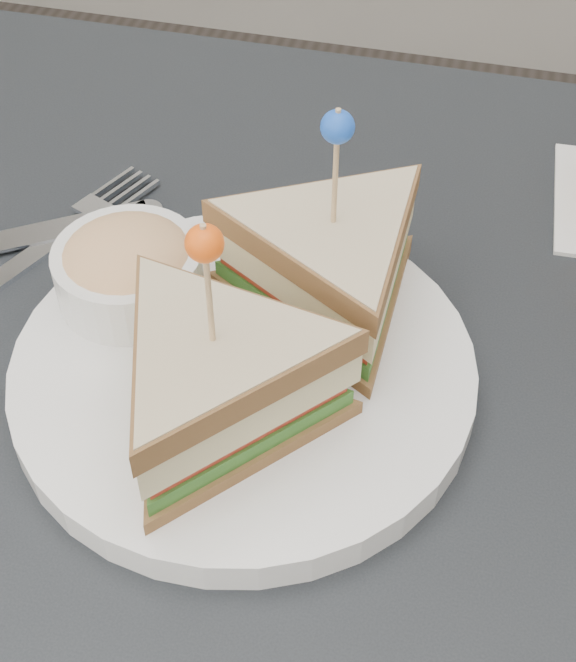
# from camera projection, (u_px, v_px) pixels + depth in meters

# --- Properties ---
(table) EXTENTS (0.80, 0.80, 0.75)m
(table) POSITION_uv_depth(u_px,v_px,m) (269.00, 472.00, 0.60)
(table) COLOR black
(table) RESTS_ON ground
(plate_meal) EXTENTS (0.35, 0.35, 0.16)m
(plate_meal) POSITION_uv_depth(u_px,v_px,m) (254.00, 326.00, 0.53)
(plate_meal) COLOR white
(plate_meal) RESTS_ON table
(cutlery_fork) EXTENTS (0.10, 0.20, 0.01)m
(cutlery_fork) POSITION_uv_depth(u_px,v_px,m) (54.00, 241.00, 0.64)
(cutlery_fork) COLOR white
(cutlery_fork) RESTS_ON table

